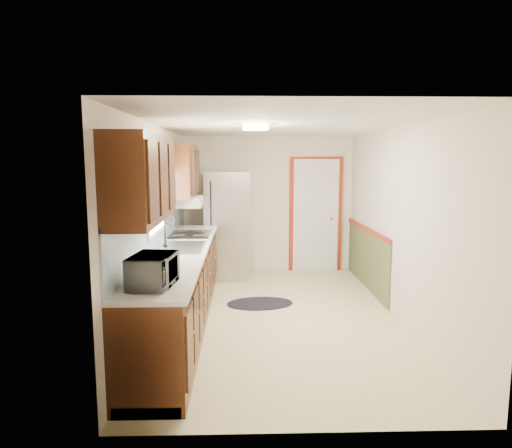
{
  "coord_description": "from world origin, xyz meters",
  "views": [
    {
      "loc": [
        -0.45,
        -5.58,
        1.98
      ],
      "look_at": [
        -0.28,
        0.34,
        1.15
      ],
      "focal_mm": 32.0,
      "sensor_mm": 36.0,
      "label": 1
    }
  ],
  "objects": [
    {
      "name": "ceiling_fixture",
      "position": [
        -0.3,
        -0.2,
        2.36
      ],
      "size": [
        0.3,
        0.3,
        0.06
      ],
      "primitive_type": "cylinder",
      "color": "#FFD88C",
      "rests_on": "room_shell"
    },
    {
      "name": "microwave",
      "position": [
        -1.2,
        -1.87,
        1.1
      ],
      "size": [
        0.32,
        0.51,
        0.33
      ],
      "primitive_type": "imported",
      "rotation": [
        0.0,
        0.0,
        1.45
      ],
      "color": "white",
      "rests_on": "kitchen_run"
    },
    {
      "name": "rug",
      "position": [
        -0.22,
        0.53,
        0.01
      ],
      "size": [
        0.98,
        0.69,
        0.01
      ],
      "primitive_type": "ellipsoid",
      "rotation": [
        0.0,
        0.0,
        0.11
      ],
      "color": "black",
      "rests_on": "ground"
    },
    {
      "name": "room_shell",
      "position": [
        0.0,
        0.0,
        1.2
      ],
      "size": [
        3.2,
        5.2,
        2.52
      ],
      "color": "beige",
      "rests_on": "ground"
    },
    {
      "name": "back_wall_trim",
      "position": [
        0.99,
        2.21,
        0.89
      ],
      "size": [
        1.12,
        2.3,
        2.08
      ],
      "color": "maroon",
      "rests_on": "ground"
    },
    {
      "name": "refrigerator",
      "position": [
        -0.71,
        2.05,
        0.9
      ],
      "size": [
        0.76,
        0.76,
        1.8
      ],
      "rotation": [
        0.0,
        0.0,
        0.01
      ],
      "color": "#B7B7BC",
      "rests_on": "ground"
    },
    {
      "name": "kitchen_run",
      "position": [
        -1.24,
        -0.29,
        0.81
      ],
      "size": [
        0.63,
        4.0,
        2.2
      ],
      "color": "#3A1B0D",
      "rests_on": "ground"
    },
    {
      "name": "cooktop",
      "position": [
        -1.19,
        0.75,
        0.95
      ],
      "size": [
        0.54,
        0.65,
        0.02
      ],
      "primitive_type": "cube",
      "color": "black",
      "rests_on": "kitchen_run"
    }
  ]
}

